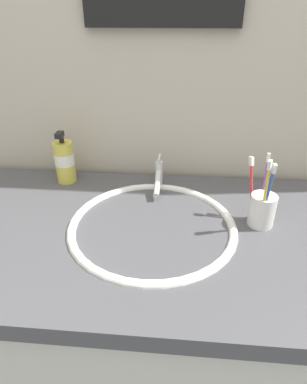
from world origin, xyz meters
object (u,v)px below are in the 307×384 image
at_px(toothbrush_red, 252,185).
at_px(toothbrush_purple, 265,183).
at_px(faucet, 159,177).
at_px(toothbrush_cup, 262,210).
at_px(toothbrush_blue, 268,193).
at_px(toothbrush_yellow, 266,191).
at_px(soap_dispenser, 65,161).

bearing_deg(toothbrush_red, toothbrush_purple, 8.28).
bearing_deg(toothbrush_red, faucet, 150.95).
bearing_deg(toothbrush_cup, toothbrush_blue, -92.24).
distance_m(toothbrush_yellow, toothbrush_red, 0.07).
bearing_deg(toothbrush_cup, toothbrush_purple, 83.67).
xyz_separation_m(toothbrush_cup, toothbrush_purple, (0.00, 0.04, 0.06)).
distance_m(toothbrush_yellow, soap_dispenser, 0.64).
distance_m(toothbrush_cup, toothbrush_blue, 0.07).
bearing_deg(toothbrush_blue, toothbrush_red, 116.77).
xyz_separation_m(faucet, toothbrush_cup, (0.29, -0.18, 0.00)).
xyz_separation_m(faucet, toothbrush_red, (0.26, -0.14, 0.06)).
bearing_deg(faucet, toothbrush_blue, -35.05).
height_order(faucet, soap_dispenser, soap_dispenser).
xyz_separation_m(toothbrush_yellow, toothbrush_red, (-0.02, 0.06, -0.02)).
height_order(toothbrush_yellow, toothbrush_red, toothbrush_yellow).
distance_m(faucet, toothbrush_purple, 0.33).
bearing_deg(faucet, toothbrush_cup, -31.48).
xyz_separation_m(toothbrush_blue, soap_dispenser, (-0.60, 0.23, -0.04)).
xyz_separation_m(toothbrush_blue, toothbrush_red, (-0.03, 0.06, -0.01)).
height_order(faucet, toothbrush_cup, faucet).
bearing_deg(toothbrush_purple, soap_dispenser, 165.10).
distance_m(toothbrush_red, soap_dispenser, 0.60).
bearing_deg(toothbrush_cup, toothbrush_red, 132.43).
xyz_separation_m(toothbrush_purple, toothbrush_blue, (-0.01, -0.06, 0.01)).
height_order(faucet, toothbrush_yellow, toothbrush_yellow).
relative_size(toothbrush_cup, toothbrush_yellow, 0.44).
relative_size(faucet, toothbrush_blue, 0.79).
relative_size(toothbrush_purple, toothbrush_blue, 0.95).
distance_m(toothbrush_purple, toothbrush_yellow, 0.07).
bearing_deg(toothbrush_cup, soap_dispenser, 161.63).
relative_size(toothbrush_cup, toothbrush_blue, 0.47).
relative_size(toothbrush_blue, soap_dispenser, 1.08).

